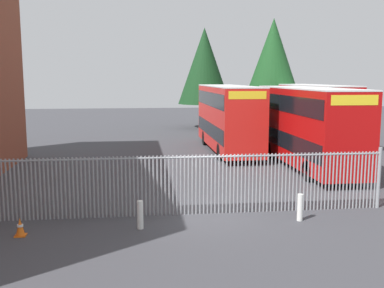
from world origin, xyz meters
TOP-DOWN VIEW (x-y plane):
  - ground_plane at (0.00, 8.00)m, footprint 100.00×100.00m
  - palisade_fence at (-0.96, 0.00)m, footprint 15.46×0.14m
  - double_decker_bus_near_gate at (6.82, 7.87)m, footprint 2.54×10.81m
  - double_decker_bus_behind_fence_left at (3.59, 13.77)m, footprint 2.54×10.81m
  - double_decker_bus_behind_fence_right at (10.66, 16.45)m, footprint 2.54×10.81m
  - bollard_near_left at (-2.36, -1.37)m, footprint 0.20×0.20m
  - bollard_center_front at (3.18, -1.18)m, footprint 0.20×0.20m
  - traffic_cone_by_gate at (-6.13, -1.62)m, footprint 0.34×0.34m
  - tree_tall_back at (9.47, 23.12)m, footprint 5.47×5.47m
  - tree_short_side at (4.07, 27.94)m, footprint 5.13×5.13m

SIDE VIEW (x-z plane):
  - ground_plane at x=0.00m, z-range 0.00..0.00m
  - traffic_cone_by_gate at x=-6.13m, z-range -0.01..0.58m
  - bollard_near_left at x=-2.36m, z-range 0.00..0.95m
  - bollard_center_front at x=3.18m, z-range 0.00..0.95m
  - palisade_fence at x=-0.96m, z-range 0.01..2.36m
  - double_decker_bus_near_gate at x=6.82m, z-range 0.21..4.63m
  - double_decker_bus_behind_fence_left at x=3.59m, z-range 0.21..4.63m
  - double_decker_bus_behind_fence_right at x=10.66m, z-range 0.21..4.63m
  - tree_short_side at x=4.07m, z-range 1.20..10.92m
  - tree_tall_back at x=9.47m, z-range 1.13..11.21m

